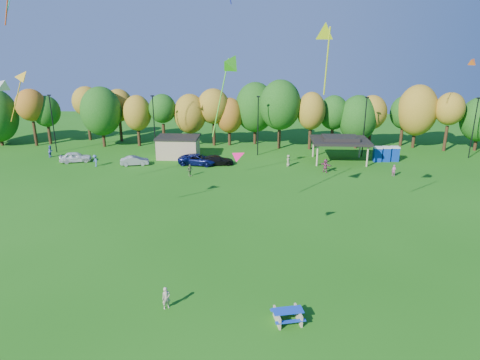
# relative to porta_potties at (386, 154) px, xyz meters

# --- Properties ---
(ground) EXTENTS (160.00, 160.00, 0.00)m
(ground) POSITION_rel_porta_potties_xyz_m (-20.92, -37.54, -1.10)
(ground) COLOR #19600F
(ground) RESTS_ON ground
(tree_line) EXTENTS (93.57, 10.55, 11.15)m
(tree_line) POSITION_rel_porta_potties_xyz_m (-21.95, 7.97, 4.82)
(tree_line) COLOR black
(tree_line) RESTS_ON ground
(lamp_posts) EXTENTS (64.50, 0.25, 9.09)m
(lamp_posts) POSITION_rel_porta_potties_xyz_m (-18.92, 2.46, 3.80)
(lamp_posts) COLOR black
(lamp_posts) RESTS_ON ground
(utility_building) EXTENTS (6.30, 4.30, 3.25)m
(utility_building) POSITION_rel_porta_potties_xyz_m (-30.92, 0.46, 0.54)
(utility_building) COLOR tan
(utility_building) RESTS_ON ground
(pavilion) EXTENTS (8.20, 6.20, 3.77)m
(pavilion) POSITION_rel_porta_potties_xyz_m (-6.92, -0.54, 2.13)
(pavilion) COLOR tan
(pavilion) RESTS_ON ground
(porta_potties) EXTENTS (3.75, 1.48, 2.18)m
(porta_potties) POSITION_rel_porta_potties_xyz_m (0.00, 0.00, 0.00)
(porta_potties) COLOR #0B329A
(porta_potties) RESTS_ON ground
(picnic_table) EXTENTS (2.25, 2.00, 0.84)m
(picnic_table) POSITION_rel_porta_potties_xyz_m (-16.41, -38.69, -0.61)
(picnic_table) COLOR tan
(picnic_table) RESTS_ON ground
(kite_flyer) EXTENTS (0.68, 0.63, 1.56)m
(kite_flyer) POSITION_rel_porta_potties_xyz_m (-24.42, -37.70, -0.32)
(kite_flyer) COLOR #BEA48E
(kite_flyer) RESTS_ON ground
(car_a) EXTENTS (4.76, 3.04, 1.51)m
(car_a) POSITION_rel_porta_potties_xyz_m (-45.48, -2.93, -0.34)
(car_a) COLOR white
(car_a) RESTS_ON ground
(car_b) EXTENTS (4.15, 2.21, 1.30)m
(car_b) POSITION_rel_porta_potties_xyz_m (-36.36, -4.07, -0.45)
(car_b) COLOR #939398
(car_b) RESTS_ON ground
(car_c) EXTENTS (5.74, 3.17, 1.52)m
(car_c) POSITION_rel_porta_potties_xyz_m (-27.41, -3.36, -0.34)
(car_c) COLOR #0E1655
(car_c) RESTS_ON ground
(car_d) EXTENTS (4.98, 2.75, 1.37)m
(car_d) POSITION_rel_porta_potties_xyz_m (-24.64, -3.29, -0.41)
(car_d) COLOR black
(car_d) RESTS_ON ground
(far_person_0) EXTENTS (0.62, 0.86, 1.65)m
(far_person_0) POSITION_rel_porta_potties_xyz_m (-14.48, -3.38, -0.27)
(far_person_0) COLOR #8D8F62
(far_person_0) RESTS_ON ground
(far_person_1) EXTENTS (0.79, 0.95, 1.81)m
(far_person_1) POSITION_rel_porta_potties_xyz_m (-50.40, -0.42, -0.19)
(far_person_1) COLOR #4F54AF
(far_person_1) RESTS_ON ground
(far_person_2) EXTENTS (0.66, 0.65, 1.53)m
(far_person_2) POSITION_rel_porta_potties_xyz_m (-0.91, -7.34, -0.33)
(far_person_2) COLOR #A74F7C
(far_person_2) RESTS_ON ground
(far_person_3) EXTENTS (1.66, 1.51, 1.84)m
(far_person_3) POSITION_rel_porta_potties_xyz_m (-9.65, -6.12, -0.18)
(far_person_3) COLOR #853758
(far_person_3) RESTS_ON ground
(far_person_4) EXTENTS (0.88, 0.97, 1.59)m
(far_person_4) POSITION_rel_porta_potties_xyz_m (-27.66, -8.74, -0.30)
(far_person_4) COLOR olive
(far_person_4) RESTS_ON ground
(far_person_5) EXTENTS (1.19, 1.21, 1.67)m
(far_person_5) POSITION_rel_porta_potties_xyz_m (-41.75, -5.00, -0.26)
(far_person_5) COLOR #415D8F
(far_person_5) RESTS_ON ground
(kite_2) EXTENTS (3.21, 1.85, 5.41)m
(kite_2) POSITION_rel_porta_potties_xyz_m (-41.71, -20.24, 12.58)
(kite_2) COLOR gold
(kite_4) EXTENTS (1.58, 1.61, 1.30)m
(kite_4) POSITION_rel_porta_potties_xyz_m (4.59, -12.33, 13.80)
(kite_4) COLOR #F95E1D
(kite_5) EXTENTS (1.24, 0.98, 1.22)m
(kite_5) POSITION_rel_porta_potties_xyz_m (-19.84, -31.46, 7.90)
(kite_5) COLOR #DE0C58
(kite_7) EXTENTS (3.11, 4.10, 7.49)m
(kite_7) POSITION_rel_porta_potties_xyz_m (-20.80, -25.91, 14.25)
(kite_7) COLOR green
(kite_12) EXTENTS (2.06, 1.92, 3.53)m
(kite_12) POSITION_rel_porta_potties_xyz_m (-37.71, -30.21, 12.83)
(kite_12) COLOR #B6B6B6
(kite_14) EXTENTS (1.53, 3.40, 5.58)m
(kite_14) POSITION_rel_porta_potties_xyz_m (-13.83, -28.97, 16.71)
(kite_14) COLOR #F7FF1A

